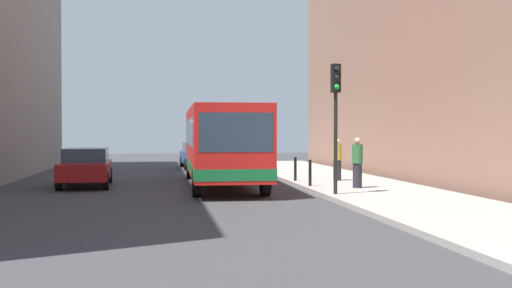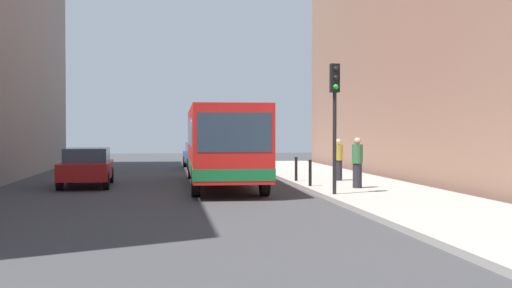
{
  "view_description": "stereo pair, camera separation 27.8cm",
  "coord_description": "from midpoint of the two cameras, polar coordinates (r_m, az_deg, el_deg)",
  "views": [
    {
      "loc": [
        -1.98,
        -21.17,
        2.13
      ],
      "look_at": [
        1.5,
        1.11,
        1.67
      ],
      "focal_mm": 44.08,
      "sensor_mm": 36.0,
      "label": 1
    },
    {
      "loc": [
        -1.71,
        -21.21,
        2.13
      ],
      "look_at": [
        1.5,
        1.11,
        1.67
      ],
      "focal_mm": 44.08,
      "sensor_mm": 36.0,
      "label": 2
    }
  ],
  "objects": [
    {
      "name": "car_behind_bus",
      "position": [
        36.04,
        -4.77,
        -0.98
      ],
      "size": [
        2.02,
        4.47,
        1.48
      ],
      "rotation": [
        0.0,
        0.0,
        3.18
      ],
      "color": "navy",
      "rests_on": "ground"
    },
    {
      "name": "traffic_light",
      "position": [
        19.92,
        7.56,
        3.67
      ],
      "size": [
        0.28,
        0.33,
        4.1
      ],
      "color": "black",
      "rests_on": "sidewalk"
    },
    {
      "name": "sidewalk",
      "position": [
        22.49,
        10.68,
        -4.1
      ],
      "size": [
        4.4,
        40.0,
        0.15
      ],
      "primitive_type": "cube",
      "color": "#9E9991",
      "rests_on": "ground"
    },
    {
      "name": "pedestrian_mid_sidewalk",
      "position": [
        25.48,
        7.79,
        -1.43
      ],
      "size": [
        0.38,
        0.38,
        1.67
      ],
      "rotation": [
        0.0,
        0.0,
        0.52
      ],
      "color": "#26262D",
      "rests_on": "sidewalk"
    },
    {
      "name": "bollard_mid",
      "position": [
        25.18,
        3.98,
        -2.27
      ],
      "size": [
        0.11,
        0.11,
        0.95
      ],
      "primitive_type": "cylinder",
      "color": "black",
      "rests_on": "sidewalk"
    },
    {
      "name": "building_right",
      "position": [
        28.9,
        19.8,
        10.52
      ],
      "size": [
        7.0,
        32.0,
        13.72
      ],
      "primitive_type": "cube",
      "color": "#936B56",
      "rests_on": "ground"
    },
    {
      "name": "ground_plane",
      "position": [
        21.38,
        -3.2,
        -4.56
      ],
      "size": [
        80.0,
        80.0,
        0.0
      ],
      "primitive_type": "plane",
      "color": "#38383A"
    },
    {
      "name": "bollard_near",
      "position": [
        22.78,
        5.29,
        -2.63
      ],
      "size": [
        0.11,
        0.11,
        0.95
      ],
      "primitive_type": "cylinder",
      "color": "black",
      "rests_on": "sidewalk"
    },
    {
      "name": "bus",
      "position": [
        24.52,
        -2.77,
        0.22
      ],
      "size": [
        2.76,
        11.07,
        3.0
      ],
      "rotation": [
        0.0,
        0.0,
        3.12
      ],
      "color": "red",
      "rests_on": "ground"
    },
    {
      "name": "pedestrian_near_signal",
      "position": [
        22.22,
        9.54,
        -1.69
      ],
      "size": [
        0.38,
        0.38,
        1.76
      ],
      "rotation": [
        0.0,
        0.0,
        3.29
      ],
      "color": "#26262D",
      "rests_on": "sidewalk"
    },
    {
      "name": "car_beside_bus",
      "position": [
        25.14,
        -14.79,
        -1.95
      ],
      "size": [
        1.97,
        4.45,
        1.48
      ],
      "rotation": [
        0.0,
        0.0,
        3.17
      ],
      "color": "maroon",
      "rests_on": "ground"
    }
  ]
}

